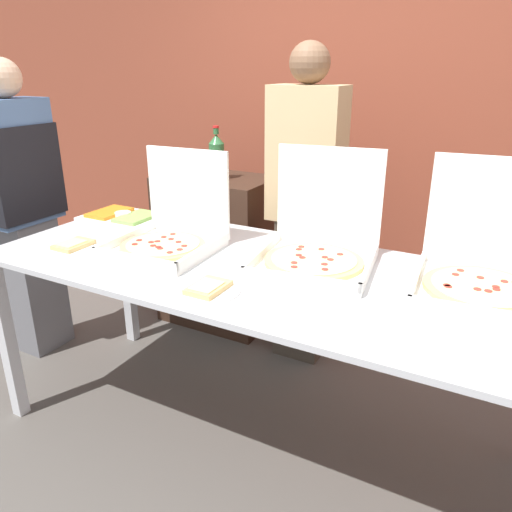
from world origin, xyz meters
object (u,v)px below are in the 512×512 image
at_px(pizza_box_far_left, 485,269).
at_px(paper_plate_front_left, 208,289).
at_px(soda_can_silver, 182,162).
at_px(soda_bottle, 217,156).
at_px(pizza_box_near_right, 169,232).
at_px(paper_plate_front_right, 73,245).
at_px(person_server_vest, 22,197).
at_px(pizza_box_far_right, 318,245).
at_px(person_guest_cap, 305,205).
at_px(veggie_tray, 123,218).

bearing_deg(pizza_box_far_left, paper_plate_front_left, -155.65).
bearing_deg(soda_can_silver, soda_bottle, -17.42).
height_order(pizza_box_near_right, paper_plate_front_right, pizza_box_near_right).
distance_m(pizza_box_near_right, person_server_vest, 1.14).
distance_m(pizza_box_far_right, paper_plate_front_right, 1.14).
bearing_deg(paper_plate_front_right, person_guest_cap, 53.38).
relative_size(pizza_box_far_right, paper_plate_front_right, 2.63).
bearing_deg(paper_plate_front_right, pizza_box_far_left, 13.32).
xyz_separation_m(soda_can_silver, person_guest_cap, (0.99, -0.21, -0.13)).
relative_size(paper_plate_front_right, veggie_tray, 0.48).
distance_m(paper_plate_front_right, soda_bottle, 1.13).
relative_size(veggie_tray, person_guest_cap, 0.24).
height_order(soda_bottle, person_guest_cap, person_guest_cap).
bearing_deg(pizza_box_near_right, paper_plate_front_right, -155.27).
height_order(pizza_box_far_right, veggie_tray, pizza_box_far_right).
distance_m(veggie_tray, person_guest_cap, 1.01).
bearing_deg(veggie_tray, soda_can_silver, 101.98).
distance_m(pizza_box_near_right, person_guest_cap, 0.86).
distance_m(paper_plate_front_left, veggie_tray, 1.05).
bearing_deg(pizza_box_near_right, pizza_box_far_right, 9.97).
relative_size(pizza_box_near_right, soda_bottle, 1.47).
relative_size(soda_bottle, soda_can_silver, 2.64).
bearing_deg(veggie_tray, person_server_vest, -168.85).
xyz_separation_m(pizza_box_far_left, soda_bottle, (-1.63, 0.69, 0.19)).
height_order(soda_can_silver, person_server_vest, person_server_vest).
xyz_separation_m(pizza_box_far_left, pizza_box_near_right, (-1.33, -0.20, -0.01)).
bearing_deg(pizza_box_far_right, person_guest_cap, 109.31).
height_order(pizza_box_far_right, soda_bottle, pizza_box_far_right).
bearing_deg(paper_plate_front_left, paper_plate_front_right, 172.96).
bearing_deg(pizza_box_far_right, paper_plate_front_right, -169.30).
distance_m(pizza_box_far_right, pizza_box_far_left, 0.66).
distance_m(soda_can_silver, person_guest_cap, 1.02).
xyz_separation_m(pizza_box_far_right, soda_can_silver, (-1.32, 0.84, 0.11)).
xyz_separation_m(soda_bottle, soda_can_silver, (-0.35, 0.11, -0.08)).
xyz_separation_m(paper_plate_front_right, soda_can_silver, (-0.25, 1.21, 0.18)).
distance_m(paper_plate_front_left, person_guest_cap, 1.10).
bearing_deg(pizza_box_near_right, paper_plate_front_left, -39.95).
bearing_deg(veggie_tray, pizza_box_near_right, -24.16).
xyz_separation_m(pizza_box_near_right, person_guest_cap, (0.34, 0.79, -0.01)).
relative_size(soda_bottle, person_guest_cap, 0.18).
bearing_deg(veggie_tray, paper_plate_front_right, -78.69).
height_order(pizza_box_near_right, paper_plate_front_left, pizza_box_near_right).
relative_size(pizza_box_far_left, soda_can_silver, 4.33).
distance_m(pizza_box_far_right, person_guest_cap, 0.71).
relative_size(pizza_box_far_left, person_server_vest, 0.31).
bearing_deg(soda_bottle, person_guest_cap, -8.68).
bearing_deg(pizza_box_far_right, pizza_box_near_right, -175.16).
xyz_separation_m(paper_plate_front_left, person_server_vest, (-1.55, 0.41, 0.08)).
bearing_deg(person_server_vest, soda_bottle, 133.67).
distance_m(pizza_box_far_right, veggie_tray, 1.16).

